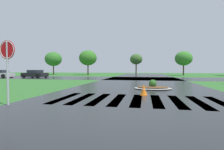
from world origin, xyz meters
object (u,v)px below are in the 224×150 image
object	(u,v)px
median_island	(153,87)
traffic_cone	(144,90)
car_blue_compact	(35,74)
stop_sign	(7,57)
car_silver_hatch	(0,74)

from	to	relation	value
median_island	traffic_cone	size ratio (longest dim) A/B	4.49
median_island	car_blue_compact	size ratio (longest dim) A/B	0.64
car_blue_compact	traffic_cone	size ratio (longest dim) A/B	7.02
median_island	traffic_cone	bearing A→B (deg)	-100.98
stop_sign	car_silver_hatch	bearing A→B (deg)	141.34
car_blue_compact	car_silver_hatch	size ratio (longest dim) A/B	1.00
stop_sign	median_island	xyz separation A→B (m)	(5.99, 6.93, -1.80)
car_blue_compact	car_silver_hatch	world-z (taller)	car_blue_compact
traffic_cone	median_island	bearing A→B (deg)	79.02
median_island	car_blue_compact	distance (m)	22.46
traffic_cone	stop_sign	bearing A→B (deg)	-145.29
car_blue_compact	traffic_cone	xyz separation A→B (m)	(17.76, -16.12, -0.32)
car_blue_compact	stop_sign	bearing A→B (deg)	129.10
median_island	traffic_cone	distance (m)	3.28
stop_sign	car_blue_compact	size ratio (longest dim) A/B	0.62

